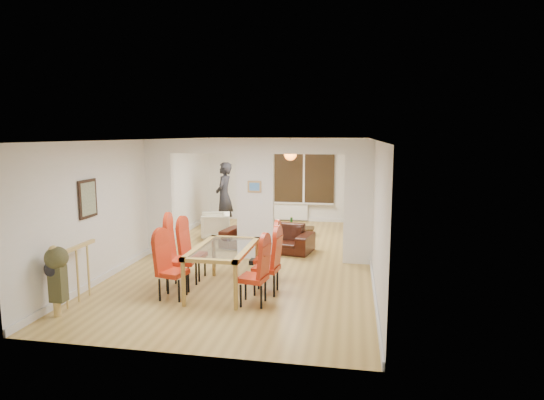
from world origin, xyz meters
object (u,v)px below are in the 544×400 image
(dining_chair_la, at_px, (173,268))
(dining_chair_lc, at_px, (193,252))
(dining_chair_rc, at_px, (267,255))
(sofa, at_px, (267,237))
(television, at_px, (349,219))
(armchair, at_px, (215,226))
(person, at_px, (224,196))
(dining_chair_rb, at_px, (266,264))
(dining_chair_ra, at_px, (253,273))
(coffee_table, at_px, (296,231))
(dining_table, at_px, (223,269))
(dining_chair_lb, at_px, (181,256))
(bowl, at_px, (292,227))
(bottle, at_px, (291,222))

(dining_chair_la, distance_m, dining_chair_lc, 1.06)
(dining_chair_rc, distance_m, sofa, 2.44)
(television, bearing_deg, dining_chair_rc, -174.11)
(armchair, height_order, person, person)
(sofa, xyz_separation_m, armchair, (-1.54, 0.89, 0.03))
(dining_chair_la, bearing_deg, dining_chair_lc, 105.68)
(dining_chair_rb, distance_m, television, 5.81)
(dining_chair_ra, relative_size, coffee_table, 1.08)
(dining_chair_lc, distance_m, dining_chair_ra, 1.78)
(dining_table, bearing_deg, person, 105.97)
(dining_chair_lb, xyz_separation_m, television, (2.87, 5.66, -0.31))
(dining_chair_lb, relative_size, dining_chair_ra, 1.15)
(dining_table, distance_m, bowl, 4.60)
(dining_chair_rc, bearing_deg, sofa, 102.90)
(television, relative_size, coffee_table, 1.04)
(dining_chair_la, bearing_deg, bottle, 90.09)
(dining_table, xyz_separation_m, dining_chair_lb, (-0.78, 0.02, 0.20))
(armchair, distance_m, bottle, 2.06)
(dining_chair_lc, relative_size, person, 0.54)
(dining_chair_lc, relative_size, dining_chair_ra, 1.02)
(person, bearing_deg, bowl, 78.86)
(sofa, bearing_deg, dining_chair_ra, -71.94)
(television, bearing_deg, armchair, 139.67)
(coffee_table, bearing_deg, person, 169.57)
(dining_chair_rc, xyz_separation_m, coffee_table, (0.03, 4.05, -0.41))
(person, height_order, coffee_table, person)
(bowl, bearing_deg, coffee_table, 33.03)
(dining_chair_la, relative_size, dining_chair_rb, 0.99)
(bottle, bearing_deg, bowl, -70.44)
(armchair, relative_size, coffee_table, 0.78)
(dining_chair_lc, xyz_separation_m, dining_chair_rb, (1.51, -0.55, -0.00))
(dining_chair_rc, height_order, sofa, dining_chair_rc)
(dining_chair_lb, height_order, person, person)
(dining_chair_rb, bearing_deg, coffee_table, 97.77)
(coffee_table, bearing_deg, armchair, -159.12)
(dining_chair_lb, distance_m, bottle, 4.83)
(bottle, height_order, bowl, bottle)
(dining_chair_ra, relative_size, television, 1.04)
(dining_table, distance_m, sofa, 2.96)
(dining_chair_rc, relative_size, coffee_table, 1.09)
(coffee_table, bearing_deg, dining_chair_lc, -109.72)
(dining_chair_rb, relative_size, person, 0.54)
(dining_chair_rc, bearing_deg, armchair, 123.48)
(dining_chair_lc, height_order, armchair, dining_chair_lc)
(sofa, bearing_deg, dining_table, -83.09)
(coffee_table, bearing_deg, bottle, 166.41)
(dining_chair_ra, bearing_deg, person, 120.91)
(dining_chair_ra, distance_m, coffee_table, 5.15)
(dining_chair_rc, height_order, television, dining_chair_rc)
(bottle, bearing_deg, person, 169.79)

